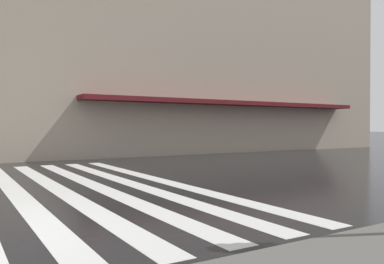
% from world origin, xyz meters
% --- Properties ---
extents(zebra_crossing, '(13.00, 7.50, 0.01)m').
position_xyz_m(zebra_crossing, '(4.00, -1.36, 0.00)').
color(zebra_crossing, silver).
rests_on(zebra_crossing, ground_plane).
extents(haussmann_block_corner, '(16.91, 26.96, 20.16)m').
position_xyz_m(haussmann_block_corner, '(20.35, -14.09, 9.87)').
color(haussmann_block_corner, tan).
rests_on(haussmann_block_corner, ground_plane).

